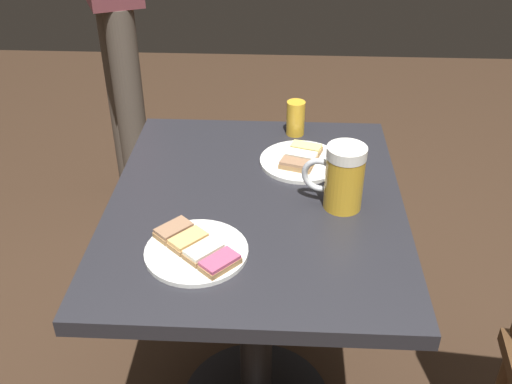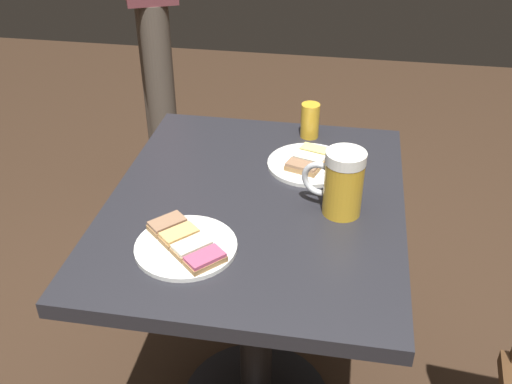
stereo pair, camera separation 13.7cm
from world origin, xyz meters
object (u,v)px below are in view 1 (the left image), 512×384
beer_mug (343,177)px  plate_near (301,160)px  plate_far (196,249)px  beer_glass_small (296,118)px

beer_mug → plate_near: bearing=24.4°
plate_far → beer_glass_small: size_ratio=2.20×
plate_near → beer_glass_small: (0.16, 0.01, 0.04)m
plate_near → plate_far: 0.44m
plate_near → plate_far: size_ratio=0.99×
plate_near → beer_mug: (-0.19, -0.09, 0.07)m
beer_glass_small → beer_mug: bearing=-164.1°
plate_far → beer_mug: size_ratio=1.39×
plate_near → beer_glass_small: beer_glass_small is taller
plate_far → beer_glass_small: beer_glass_small is taller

